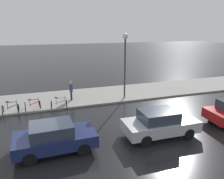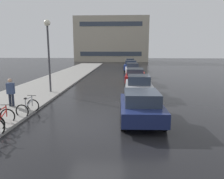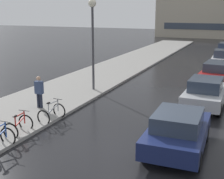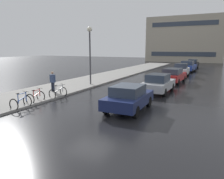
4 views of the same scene
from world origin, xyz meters
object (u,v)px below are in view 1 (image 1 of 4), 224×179
(pedestrian, at_px, (71,90))
(streetlamp, at_px, (125,53))
(bicycle_second, at_px, (33,106))
(car_silver, at_px, (160,123))
(car_navy, at_px, (54,137))
(bicycle_nearest, at_px, (11,109))
(bicycle_third, at_px, (59,104))

(pedestrian, bearing_deg, streetlamp, 79.65)
(bicycle_second, bearing_deg, car_silver, 47.07)
(pedestrian, bearing_deg, car_navy, -14.48)
(bicycle_second, relative_size, streetlamp, 0.21)
(bicycle_nearest, relative_size, car_silver, 0.26)
(bicycle_second, height_order, pedestrian, pedestrian)
(bicycle_nearest, bearing_deg, pedestrian, 107.97)
(car_silver, height_order, pedestrian, pedestrian)
(car_silver, bearing_deg, pedestrian, -152.93)
(car_navy, bearing_deg, pedestrian, 165.52)
(bicycle_nearest, distance_m, car_navy, 6.44)
(bicycle_third, distance_m, car_navy, 5.93)
(pedestrian, height_order, streetlamp, streetlamp)
(bicycle_nearest, relative_size, car_navy, 0.27)
(streetlamp, bearing_deg, pedestrian, -100.35)
(bicycle_nearest, bearing_deg, bicycle_third, 89.71)
(bicycle_second, height_order, car_silver, car_silver)
(bicycle_second, distance_m, streetlamp, 8.26)
(bicycle_second, xyz_separation_m, bicycle_third, (0.31, 1.88, 0.00))
(bicycle_third, height_order, streetlamp, streetlamp)
(bicycle_second, height_order, car_navy, car_navy)
(bicycle_second, bearing_deg, pedestrian, 110.93)
(bicycle_nearest, height_order, pedestrian, pedestrian)
(bicycle_nearest, relative_size, bicycle_second, 0.95)
(pedestrian, bearing_deg, bicycle_second, -69.07)
(bicycle_second, bearing_deg, car_navy, 10.39)
(bicycle_third, height_order, car_silver, car_silver)
(streetlamp, bearing_deg, car_navy, -44.03)
(bicycle_nearest, xyz_separation_m, car_navy, (5.88, 2.60, 0.36))
(bicycle_nearest, relative_size, streetlamp, 0.20)
(pedestrian, relative_size, streetlamp, 0.32)
(bicycle_nearest, bearing_deg, bicycle_second, 101.52)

